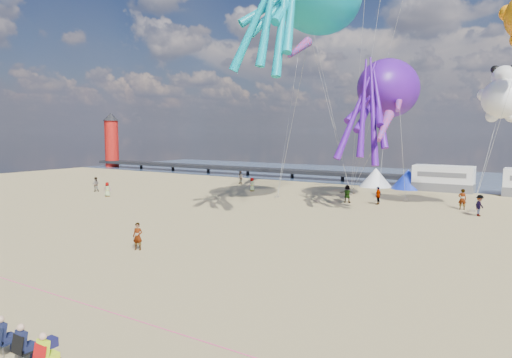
% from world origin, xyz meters
% --- Properties ---
extents(ground, '(120.00, 120.00, 0.00)m').
position_xyz_m(ground, '(0.00, 0.00, 0.00)').
color(ground, tan).
rests_on(ground, ground).
extents(water, '(120.00, 120.00, 0.00)m').
position_xyz_m(water, '(0.00, 55.00, 0.02)').
color(water, '#344763').
rests_on(water, ground).
extents(pier, '(60.00, 3.00, 0.50)m').
position_xyz_m(pier, '(-28.00, 44.00, 1.00)').
color(pier, black).
rests_on(pier, ground).
extents(lighthouse, '(2.60, 2.60, 9.00)m').
position_xyz_m(lighthouse, '(-56.00, 44.00, 4.50)').
color(lighthouse, '#A5140F').
rests_on(lighthouse, ground).
extents(motorhome_0, '(6.60, 2.50, 3.00)m').
position_xyz_m(motorhome_0, '(6.00, 40.00, 1.50)').
color(motorhome_0, silver).
rests_on(motorhome_0, ground).
extents(tent_white, '(4.00, 4.00, 2.40)m').
position_xyz_m(tent_white, '(-2.00, 40.00, 1.20)').
color(tent_white, white).
rests_on(tent_white, ground).
extents(tent_blue, '(4.00, 4.00, 2.40)m').
position_xyz_m(tent_blue, '(2.00, 40.00, 1.20)').
color(tent_blue, '#1933CC').
rests_on(tent_blue, ground).
extents(spectator_row, '(6.10, 0.90, 1.30)m').
position_xyz_m(spectator_row, '(2.01, -9.00, 0.65)').
color(spectator_row, black).
rests_on(spectator_row, ground).
extents(cooler_navy, '(0.38, 0.28, 0.30)m').
position_xyz_m(cooler_navy, '(2.69, -7.90, 0.15)').
color(cooler_navy, '#14143F').
rests_on(cooler_navy, ground).
extents(rope_line, '(34.00, 0.03, 0.03)m').
position_xyz_m(rope_line, '(0.00, -5.00, 0.02)').
color(rope_line, '#F2338C').
rests_on(rope_line, ground).
extents(standing_person, '(0.69, 0.57, 1.63)m').
position_xyz_m(standing_person, '(-4.09, 2.18, 0.81)').
color(standing_person, tan).
rests_on(standing_person, ground).
extents(beachgoer_0, '(0.57, 0.68, 1.58)m').
position_xyz_m(beachgoer_0, '(-12.83, 28.06, 0.79)').
color(beachgoer_0, '#7F6659').
rests_on(beachgoer_0, ground).
extents(beachgoer_1, '(0.96, 0.96, 1.68)m').
position_xyz_m(beachgoer_1, '(-27.96, 17.98, 0.84)').
color(beachgoer_1, '#7F6659').
rests_on(beachgoer_1, ground).
extents(beachgoer_2, '(0.90, 1.02, 1.78)m').
position_xyz_m(beachgoer_2, '(11.58, 24.85, 0.89)').
color(beachgoer_2, '#7F6659').
rests_on(beachgoer_2, ground).
extents(beachgoer_3, '(0.83, 1.21, 1.72)m').
position_xyz_m(beachgoer_3, '(2.65, 26.31, 0.86)').
color(beachgoer_3, '#7F6659').
rests_on(beachgoer_3, ground).
extents(beachgoer_4, '(1.10, 0.67, 1.75)m').
position_xyz_m(beachgoer_4, '(-0.26, 25.83, 0.88)').
color(beachgoer_4, '#7F6659').
rests_on(beachgoer_4, ground).
extents(beachgoer_5, '(1.82, 0.98, 1.87)m').
position_xyz_m(beachgoer_5, '(9.87, 27.56, 0.94)').
color(beachgoer_5, '#7F6659').
rests_on(beachgoer_5, ground).
extents(beachgoer_6, '(0.67, 0.66, 1.56)m').
position_xyz_m(beachgoer_6, '(-23.46, 15.94, 0.78)').
color(beachgoer_6, '#7F6659').
rests_on(beachgoer_6, ground).
extents(beachgoer_7, '(0.97, 0.76, 1.74)m').
position_xyz_m(beachgoer_7, '(-17.88, 32.99, 0.87)').
color(beachgoer_7, '#7F6659').
rests_on(beachgoer_7, ground).
extents(sandbag_a, '(0.50, 0.35, 0.22)m').
position_xyz_m(sandbag_a, '(-7.57, 24.84, 0.11)').
color(sandbag_a, gray).
rests_on(sandbag_a, ground).
extents(sandbag_b, '(0.50, 0.35, 0.22)m').
position_xyz_m(sandbag_b, '(2.18, 27.86, 0.11)').
color(sandbag_b, gray).
rests_on(sandbag_b, ground).
extents(sandbag_c, '(0.50, 0.35, 0.22)m').
position_xyz_m(sandbag_c, '(10.83, 26.82, 0.11)').
color(sandbag_c, gray).
rests_on(sandbag_c, ground).
extents(sandbag_d, '(0.50, 0.35, 0.22)m').
position_xyz_m(sandbag_d, '(4.34, 29.83, 0.11)').
color(sandbag_d, gray).
rests_on(sandbag_d, ground).
extents(sandbag_e, '(0.50, 0.35, 0.22)m').
position_xyz_m(sandbag_e, '(-1.81, 30.88, 0.11)').
color(sandbag_e, gray).
rests_on(sandbag_e, ground).
extents(kite_octopus_purple, '(6.04, 11.18, 12.16)m').
position_xyz_m(kite_octopus_purple, '(2.97, 27.61, 11.02)').
color(kite_octopus_purple, '#480E8D').
extents(kite_panda, '(4.89, 4.72, 5.72)m').
position_xyz_m(kite_panda, '(12.60, 27.66, 9.71)').
color(kite_panda, white).
extents(windsock_left, '(2.75, 7.93, 7.87)m').
position_xyz_m(windsock_left, '(-6.77, 27.91, 15.71)').
color(windsock_left, red).
extents(windsock_mid, '(2.23, 5.50, 5.41)m').
position_xyz_m(windsock_mid, '(4.47, 25.77, 9.89)').
color(windsock_mid, red).
extents(windsock_right, '(1.38, 4.59, 4.52)m').
position_xyz_m(windsock_right, '(4.55, 21.28, 7.35)').
color(windsock_right, red).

